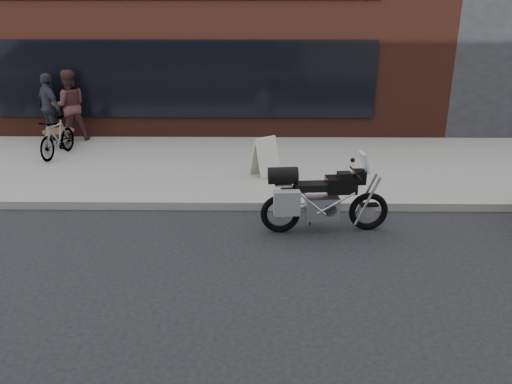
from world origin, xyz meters
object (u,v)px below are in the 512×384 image
at_px(bicycle_rear, 57,137).
at_px(cafe_patron_left, 69,106).
at_px(cafe_table, 59,132).
at_px(cafe_patron_right, 50,107).
at_px(motorcycle, 317,199).
at_px(sandwich_sign, 265,156).

height_order(bicycle_rear, cafe_patron_left, cafe_patron_left).
height_order(cafe_table, cafe_patron_left, cafe_patron_left).
bearing_deg(cafe_patron_right, motorcycle, -177.81).
xyz_separation_m(sandwich_sign, cafe_table, (-5.15, 2.21, -0.01)).
distance_m(motorcycle, cafe_patron_left, 8.07).
relative_size(bicycle_rear, cafe_table, 2.01).
distance_m(bicycle_rear, cafe_patron_right, 1.80).
xyz_separation_m(cafe_table, cafe_patron_right, (-0.46, 0.73, 0.48)).
bearing_deg(motorcycle, sandwich_sign, 103.17).
xyz_separation_m(motorcycle, bicycle_rear, (-5.67, 3.90, 0.04)).
bearing_deg(cafe_patron_left, motorcycle, 112.68).
relative_size(cafe_patron_left, cafe_patron_right, 1.05).
bearing_deg(cafe_patron_left, cafe_patron_right, -24.47).
distance_m(bicycle_rear, sandwich_sign, 5.04).
height_order(motorcycle, sandwich_sign, motorcycle).
relative_size(bicycle_rear, cafe_patron_left, 0.83).
distance_m(bicycle_rear, cafe_patron_left, 1.66).
relative_size(sandwich_sign, cafe_patron_left, 0.44).
xyz_separation_m(sandwich_sign, cafe_patron_left, (-5.09, 2.95, 0.51)).
distance_m(bicycle_rear, cafe_table, 0.90).
distance_m(cafe_table, cafe_patron_left, 0.90).
relative_size(motorcycle, cafe_patron_left, 1.13).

